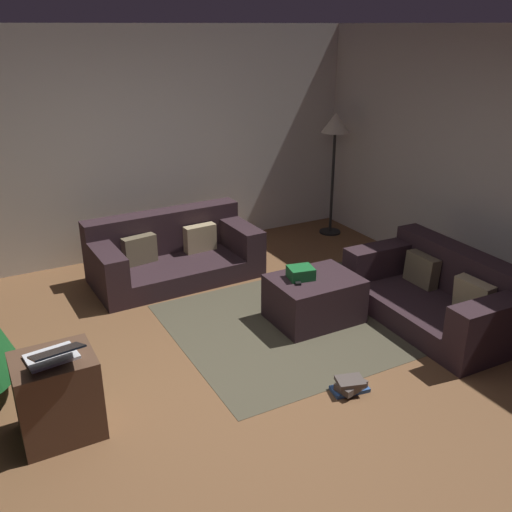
% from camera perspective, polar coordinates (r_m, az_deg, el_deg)
% --- Properties ---
extents(ground_plane, '(6.40, 6.40, 0.00)m').
position_cam_1_polar(ground_plane, '(4.41, -2.60, -13.58)').
color(ground_plane, brown).
extents(rear_partition, '(6.40, 0.12, 2.60)m').
position_cam_1_polar(rear_partition, '(6.68, -14.90, 10.50)').
color(rear_partition, beige).
rests_on(rear_partition, ground_plane).
extents(couch_left, '(1.79, 0.94, 0.68)m').
position_cam_1_polar(couch_left, '(6.25, -8.47, 0.28)').
color(couch_left, '#2D1E23').
rests_on(couch_left, ground_plane).
extents(couch_right, '(0.96, 1.67, 0.65)m').
position_cam_1_polar(couch_right, '(5.55, 18.18, -3.69)').
color(couch_right, '#2D1E23').
rests_on(couch_right, ground_plane).
extents(ottoman, '(0.80, 0.61, 0.43)m').
position_cam_1_polar(ottoman, '(5.32, 5.88, -4.31)').
color(ottoman, '#2D1E23').
rests_on(ottoman, ground_plane).
extents(gift_box, '(0.26, 0.24, 0.11)m').
position_cam_1_polar(gift_box, '(5.19, 4.54, -1.70)').
color(gift_box, '#19662D').
rests_on(gift_box, ottoman).
extents(tv_remote, '(0.11, 0.17, 0.02)m').
position_cam_1_polar(tv_remote, '(5.13, 4.16, -2.52)').
color(tv_remote, black).
rests_on(tv_remote, ottoman).
extents(side_table, '(0.52, 0.44, 0.59)m').
position_cam_1_polar(side_table, '(4.09, -19.36, -13.18)').
color(side_table, '#4C3323').
rests_on(side_table, ground_plane).
extents(laptop, '(0.36, 0.42, 0.17)m').
position_cam_1_polar(laptop, '(3.86, -19.76, -9.37)').
color(laptop, silver).
rests_on(laptop, side_table).
extents(book_stack, '(0.30, 0.22, 0.12)m').
position_cam_1_polar(book_stack, '(4.44, 9.50, -12.76)').
color(book_stack, '#2D5193').
rests_on(book_stack, ground_plane).
extents(corner_lamp, '(0.36, 0.36, 1.57)m').
position_cam_1_polar(corner_lamp, '(7.30, 7.98, 12.28)').
color(corner_lamp, black).
rests_on(corner_lamp, ground_plane).
extents(area_rug, '(2.60, 2.00, 0.01)m').
position_cam_1_polar(area_rug, '(5.41, 5.80, -6.30)').
color(area_rug, '#464130').
rests_on(area_rug, ground_plane).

